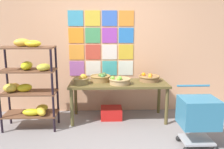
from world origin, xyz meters
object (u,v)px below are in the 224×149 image
at_px(fruit_basket_centre, 149,78).
at_px(fruit_basket_left, 120,81).
at_px(produce_crate_under_table, 111,113).
at_px(display_table, 119,87).
at_px(fruit_basket_back_left, 81,80).
at_px(fruit_basket_back_right, 101,78).
at_px(banana_shelf_unit, 28,82).
at_px(shopping_cart, 198,114).

bearing_deg(fruit_basket_centre, fruit_basket_left, -158.71).
xyz_separation_m(fruit_basket_left, produce_crate_under_table, (-0.14, 0.15, -0.65)).
bearing_deg(fruit_basket_centre, display_table, -170.12).
relative_size(display_table, produce_crate_under_table, 4.52).
height_order(fruit_basket_left, produce_crate_under_table, fruit_basket_left).
bearing_deg(display_table, fruit_basket_back_left, -174.41).
height_order(fruit_basket_back_right, fruit_basket_back_left, fruit_basket_back_left).
bearing_deg(fruit_basket_back_right, banana_shelf_unit, -158.94).
bearing_deg(banana_shelf_unit, produce_crate_under_table, 14.84).
height_order(fruit_basket_left, fruit_basket_back_left, fruit_basket_back_left).
xyz_separation_m(fruit_basket_centre, shopping_cart, (0.47, -1.16, -0.27)).
distance_m(fruit_basket_back_left, produce_crate_under_table, 0.85).
bearing_deg(fruit_basket_left, display_table, 93.96).
distance_m(banana_shelf_unit, fruit_basket_left, 1.52).
height_order(banana_shelf_unit, shopping_cart, banana_shelf_unit).
relative_size(display_table, fruit_basket_centre, 4.48).
xyz_separation_m(fruit_basket_back_right, produce_crate_under_table, (0.19, -0.09, -0.65)).
relative_size(banana_shelf_unit, fruit_basket_centre, 3.83).
height_order(fruit_basket_centre, produce_crate_under_table, fruit_basket_centre).
height_order(fruit_basket_back_right, produce_crate_under_table, fruit_basket_back_right).
height_order(banana_shelf_unit, fruit_basket_left, banana_shelf_unit).
bearing_deg(produce_crate_under_table, banana_shelf_unit, -165.16).
xyz_separation_m(fruit_basket_back_left, shopping_cart, (1.71, -1.00, -0.28)).
relative_size(fruit_basket_left, fruit_basket_centre, 0.98).
bearing_deg(fruit_basket_back_right, display_table, -20.08).
xyz_separation_m(banana_shelf_unit, fruit_basket_back_left, (0.84, 0.27, -0.03)).
relative_size(display_table, fruit_basket_left, 4.56).
bearing_deg(shopping_cart, fruit_basket_back_left, 144.04).
bearing_deg(fruit_basket_centre, fruit_basket_back_left, -172.42).
distance_m(fruit_basket_centre, produce_crate_under_table, 0.96).
bearing_deg(display_table, fruit_basket_back_right, 159.92).
xyz_separation_m(banana_shelf_unit, display_table, (1.50, 0.34, -0.18)).
bearing_deg(fruit_basket_left, fruit_basket_back_right, 144.30).
distance_m(fruit_basket_back_right, fruit_basket_back_left, 0.39).
xyz_separation_m(fruit_basket_left, fruit_basket_back_left, (-0.67, 0.05, 0.01)).
height_order(fruit_basket_left, shopping_cart, shopping_cart).
relative_size(fruit_basket_left, shopping_cart, 0.45).
bearing_deg(produce_crate_under_table, display_table, -11.05).
height_order(fruit_basket_back_left, produce_crate_under_table, fruit_basket_back_left).
height_order(banana_shelf_unit, display_table, banana_shelf_unit).
xyz_separation_m(fruit_basket_back_left, produce_crate_under_table, (0.53, 0.09, -0.66)).
relative_size(banana_shelf_unit, shopping_cart, 1.77).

